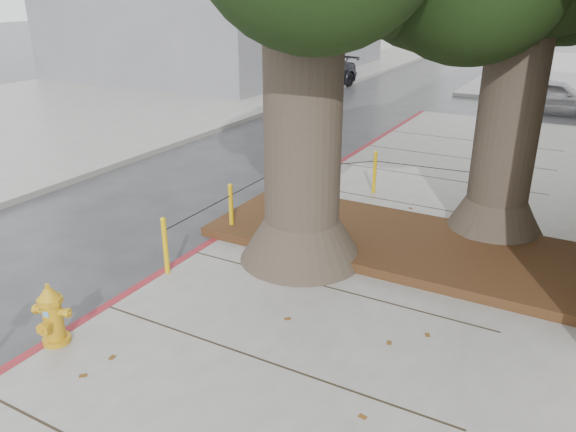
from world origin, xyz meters
name	(u,v)px	position (x,y,z in m)	size (l,w,h in m)	color
ground	(223,356)	(0.00, 0.00, 0.00)	(140.00, 140.00, 0.00)	#28282B
sidewalk_opposite	(73,108)	(-14.00, 10.00, 0.07)	(14.00, 60.00, 0.15)	slate
curb_red	(212,245)	(-2.00, 2.50, 0.07)	(0.14, 26.00, 0.16)	maroon
planter_bed	(395,241)	(0.90, 3.90, 0.23)	(6.40, 2.60, 0.16)	black
bollard_ring	(316,193)	(-0.87, 4.38, 0.66)	(3.79, 5.39, 0.95)	gold
fire_hydrant	(52,315)	(-1.90, -0.94, 0.55)	(0.44, 0.43, 0.83)	gold
car_silver	(554,96)	(2.11, 18.17, 0.62)	(1.47, 3.66, 1.25)	#AAA9AE
car_dark	(320,74)	(-7.88, 19.05, 0.66)	(1.85, 4.54, 1.32)	black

